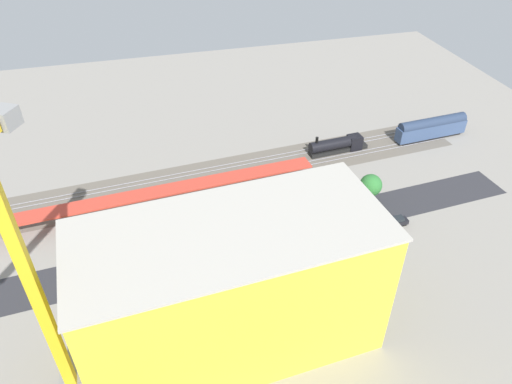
% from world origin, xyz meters
% --- Properties ---
extents(ground_plane, '(195.84, 195.84, 0.00)m').
position_xyz_m(ground_plane, '(0.00, 0.00, 0.00)').
color(ground_plane, gray).
rests_on(ground_plane, ground).
extents(rail_bed, '(123.04, 22.32, 0.01)m').
position_xyz_m(rail_bed, '(0.00, -19.64, 0.00)').
color(rail_bed, '#665E54').
rests_on(rail_bed, ground).
extents(street_asphalt, '(122.73, 18.15, 0.01)m').
position_xyz_m(street_asphalt, '(0.00, 3.28, 0.00)').
color(street_asphalt, '#2D2D33').
rests_on(street_asphalt, ground).
extents(track_rails, '(122.07, 15.92, 0.12)m').
position_xyz_m(track_rails, '(0.00, -19.64, 0.18)').
color(track_rails, '#9E9EA8').
rests_on(track_rails, ground).
extents(platform_canopy_near, '(67.99, 9.14, 4.03)m').
position_xyz_m(platform_canopy_near, '(12.37, -11.54, 3.81)').
color(platform_canopy_near, '#C63D2D').
rests_on(platform_canopy_near, ground).
extents(locomotive, '(15.23, 3.84, 5.13)m').
position_xyz_m(locomotive, '(-32.36, -22.23, 1.82)').
color(locomotive, black).
rests_on(locomotive, ground).
extents(passenger_coach, '(19.45, 4.31, 5.79)m').
position_xyz_m(passenger_coach, '(-57.60, -22.23, 3.04)').
color(passenger_coach, black).
rests_on(passenger_coach, ground).
extents(parked_car_0, '(4.71, 1.92, 1.87)m').
position_xyz_m(parked_car_0, '(-32.74, 6.59, 0.82)').
color(parked_car_0, black).
rests_on(parked_car_0, ground).
extents(parked_car_1, '(4.81, 2.28, 1.72)m').
position_xyz_m(parked_car_1, '(-24.44, 6.68, 0.77)').
color(parked_car_1, black).
rests_on(parked_car_1, ground).
extents(parked_car_2, '(4.66, 2.32, 1.74)m').
position_xyz_m(parked_car_2, '(-16.34, 6.86, 0.78)').
color(parked_car_2, black).
rests_on(parked_car_2, ground).
extents(parked_car_3, '(4.65, 2.30, 1.60)m').
position_xyz_m(parked_car_3, '(-7.91, 6.62, 0.71)').
color(parked_car_3, black).
rests_on(parked_car_3, ground).
extents(parked_car_4, '(4.45, 2.20, 1.65)m').
position_xyz_m(parked_car_4, '(0.36, 7.05, 0.74)').
color(parked_car_4, black).
rests_on(parked_car_4, ground).
extents(construction_building, '(42.48, 20.96, 21.98)m').
position_xyz_m(construction_building, '(4.39, 24.47, 10.99)').
color(construction_building, yellow).
rests_on(construction_building, ground).
extents(construction_roof_slab, '(43.12, 21.60, 0.40)m').
position_xyz_m(construction_roof_slab, '(4.39, 24.47, 22.18)').
color(construction_roof_slab, '#B7B2A8').
rests_on(construction_roof_slab, construction_building).
extents(tower_crane, '(14.75, 24.40, 41.24)m').
position_xyz_m(tower_crane, '(29.21, 28.31, 24.28)').
color(tower_crane, gray).
rests_on(tower_crane, ground).
extents(box_truck_0, '(9.51, 3.97, 3.56)m').
position_xyz_m(box_truck_0, '(-6.26, 11.06, 1.74)').
color(box_truck_0, black).
rests_on(box_truck_0, ground).
extents(street_tree_0, '(5.17, 5.17, 8.28)m').
position_xyz_m(street_tree_0, '(-11.19, -1.90, 5.68)').
color(street_tree_0, brown).
rests_on(street_tree_0, ground).
extents(street_tree_1, '(5.63, 5.63, 7.52)m').
position_xyz_m(street_tree_1, '(1.02, -0.79, 4.69)').
color(street_tree_1, brown).
rests_on(street_tree_1, ground).
extents(street_tree_2, '(6.32, 6.32, 8.60)m').
position_xyz_m(street_tree_2, '(11.71, -1.74, 5.42)').
color(street_tree_2, brown).
rests_on(street_tree_2, ground).
extents(street_tree_3, '(4.68, 4.68, 6.62)m').
position_xyz_m(street_tree_3, '(-30.70, -1.85, 4.26)').
color(street_tree_3, brown).
rests_on(street_tree_3, ground).
extents(street_tree_4, '(6.01, 6.01, 7.71)m').
position_xyz_m(street_tree_4, '(-16.14, -2.08, 4.69)').
color(street_tree_4, brown).
rests_on(street_tree_4, ground).
extents(street_tree_5, '(4.12, 4.12, 6.07)m').
position_xyz_m(street_tree_5, '(8.61, -1.52, 3.98)').
color(street_tree_5, brown).
rests_on(street_tree_5, ground).
extents(traffic_light, '(0.50, 0.36, 7.34)m').
position_xyz_m(traffic_light, '(-1.18, -1.11, 4.81)').
color(traffic_light, '#333333').
rests_on(traffic_light, ground).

